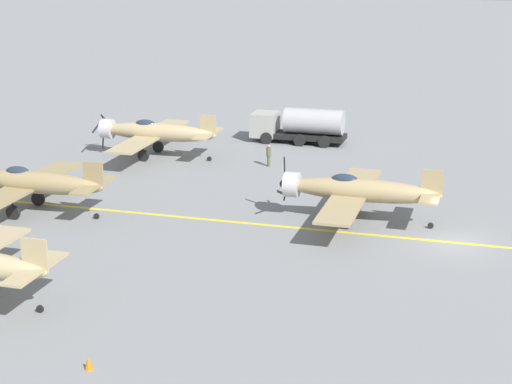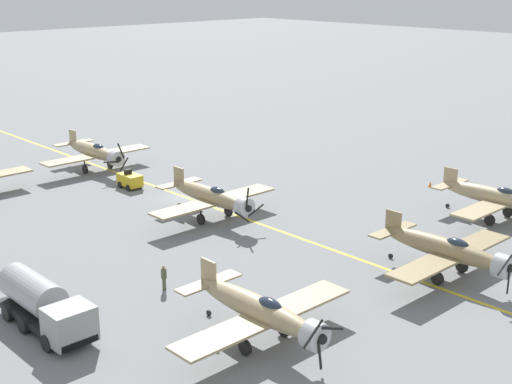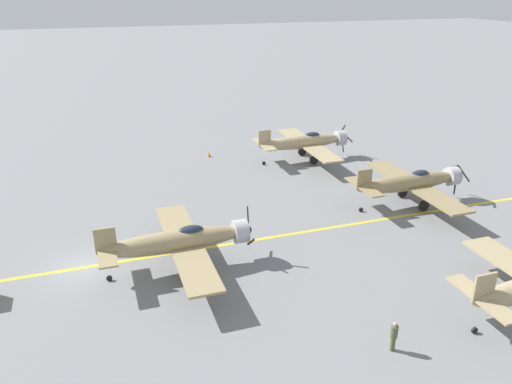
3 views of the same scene
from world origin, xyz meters
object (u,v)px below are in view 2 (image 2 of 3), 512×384
object	(u,v)px
tow_tractor	(130,180)
airplane_far_right	(261,310)
airplane_far_center	(447,249)
fuel_tanker	(44,305)
airplane_far_left	(497,197)
traffic_cone	(430,184)
airplane_near_center	(95,152)
ground_crew_walking	(164,276)
airplane_mid_center	(212,197)

from	to	relation	value
tow_tractor	airplane_far_right	bearing A→B (deg)	69.25
airplane_far_center	fuel_tanker	world-z (taller)	airplane_far_center
tow_tractor	fuel_tanker	bearing A→B (deg)	46.82
airplane_far_left	traffic_cone	xyz separation A→B (m)	(-4.32, -9.25, -1.74)
airplane_far_left	tow_tractor	bearing A→B (deg)	-44.54
airplane_far_center	airplane_near_center	bearing A→B (deg)	-73.20
airplane_near_center	tow_tractor	world-z (taller)	airplane_near_center
airplane_far_right	traffic_cone	size ratio (longest dim) A/B	21.82
fuel_tanker	tow_tractor	size ratio (longest dim) A/B	3.08
airplane_far_left	tow_tractor	xyz separation A→B (m)	(17.11, -28.94, -1.22)
tow_tractor	ground_crew_walking	xyz separation A→B (m)	(11.35, 21.17, 0.14)
airplane_near_center	airplane_far_center	world-z (taller)	airplane_near_center
airplane_far_right	ground_crew_walking	size ratio (longest dim) A/B	7.06
airplane_near_center	ground_crew_walking	bearing A→B (deg)	72.61
airplane_mid_center	ground_crew_walking	distance (m)	14.19
airplane_near_center	airplane_far_right	world-z (taller)	airplane_near_center
airplane_far_center	fuel_tanker	size ratio (longest dim) A/B	1.50
airplane_far_left	airplane_far_right	distance (m)	28.76
airplane_far_left	fuel_tanker	world-z (taller)	airplane_far_left
airplane_mid_center	fuel_tanker	size ratio (longest dim) A/B	1.50
airplane_mid_center	airplane_far_center	world-z (taller)	airplane_mid_center
airplane_mid_center	ground_crew_walking	xyz separation A→B (m)	(11.23, 8.61, -1.09)
tow_tractor	ground_crew_walking	distance (m)	24.02
traffic_cone	airplane_near_center	bearing A→B (deg)	-53.41
fuel_tanker	traffic_cone	xyz separation A→B (m)	(-41.02, -1.18, -1.24)
airplane_far_left	airplane_near_center	bearing A→B (deg)	-51.45
airplane_mid_center	fuel_tanker	world-z (taller)	airplane_mid_center
airplane_far_left	traffic_cone	size ratio (longest dim) A/B	21.82
airplane_far_center	airplane_mid_center	bearing A→B (deg)	-66.08
tow_tractor	airplane_far_center	bearing A→B (deg)	96.74
airplane_far_left	tow_tractor	size ratio (longest dim) A/B	4.62
fuel_tanker	airplane_far_left	bearing A→B (deg)	167.60
fuel_tanker	airplane_mid_center	bearing A→B (deg)	-156.87
airplane_near_center	traffic_cone	world-z (taller)	airplane_near_center
airplane_near_center	ground_crew_walking	size ratio (longest dim) A/B	7.06
fuel_tanker	ground_crew_walking	world-z (taller)	fuel_tanker
fuel_tanker	traffic_cone	world-z (taller)	fuel_tanker
airplane_far_right	traffic_cone	world-z (taller)	airplane_far_right
airplane_near_center	airplane_far_right	distance (m)	40.49
airplane_far_left	traffic_cone	world-z (taller)	airplane_far_left
airplane_mid_center	ground_crew_walking	world-z (taller)	airplane_mid_center
airplane_near_center	tow_tractor	xyz separation A→B (m)	(0.97, 7.87, -1.22)
airplane_far_right	tow_tractor	distance (m)	32.76
airplane_far_center	traffic_cone	xyz separation A→B (m)	(-17.57, -12.93, -1.74)
airplane_near_center	airplane_mid_center	world-z (taller)	airplane_mid_center
airplane_far_center	fuel_tanker	distance (m)	26.23
airplane_mid_center	traffic_cone	size ratio (longest dim) A/B	21.82
airplane_mid_center	tow_tractor	bearing A→B (deg)	-106.81
fuel_tanker	ground_crew_walking	bearing A→B (deg)	177.94
airplane_far_right	fuel_tanker	distance (m)	12.61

